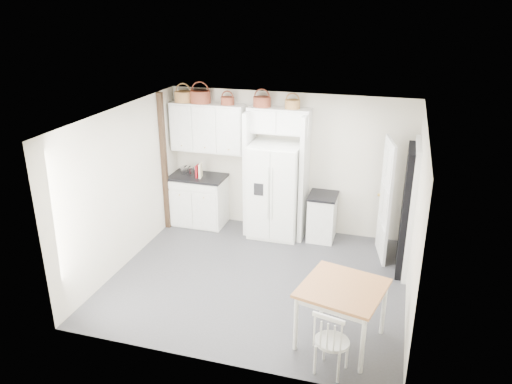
% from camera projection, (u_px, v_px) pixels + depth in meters
% --- Properties ---
extents(floor, '(4.50, 4.50, 0.00)m').
position_uv_depth(floor, '(258.00, 279.00, 7.88)').
color(floor, '#383838').
rests_on(floor, ground).
extents(ceiling, '(4.50, 4.50, 0.00)m').
position_uv_depth(ceiling, '(258.00, 117.00, 6.93)').
color(ceiling, white).
rests_on(ceiling, wall_back).
extents(wall_back, '(4.50, 0.00, 4.50)m').
position_uv_depth(wall_back, '(288.00, 163.00, 9.19)').
color(wall_back, beige).
rests_on(wall_back, floor).
extents(wall_left, '(0.00, 4.00, 4.00)m').
position_uv_depth(wall_left, '(124.00, 188.00, 8.00)').
color(wall_left, beige).
rests_on(wall_left, floor).
extents(wall_right, '(0.00, 4.00, 4.00)m').
position_uv_depth(wall_right, '(416.00, 221.00, 6.81)').
color(wall_right, beige).
rests_on(wall_right, floor).
extents(refrigerator, '(0.90, 0.73, 1.75)m').
position_uv_depth(refrigerator, '(275.00, 190.00, 9.07)').
color(refrigerator, white).
rests_on(refrigerator, floor).
extents(base_cab_left, '(1.02, 0.64, 0.94)m').
position_uv_depth(base_cab_left, '(199.00, 200.00, 9.67)').
color(base_cab_left, silver).
rests_on(base_cab_left, floor).
extents(base_cab_right, '(0.47, 0.56, 0.82)m').
position_uv_depth(base_cab_right, '(322.00, 218.00, 9.06)').
color(base_cab_right, silver).
rests_on(base_cab_right, floor).
extents(dining_table, '(1.17, 1.17, 0.81)m').
position_uv_depth(dining_table, '(341.00, 314.00, 6.32)').
color(dining_table, '#A35B2D').
rests_on(dining_table, floor).
extents(windsor_chair, '(0.49, 0.46, 0.85)m').
position_uv_depth(windsor_chair, '(332.00, 342.00, 5.79)').
color(windsor_chair, silver).
rests_on(windsor_chair, floor).
extents(counter_left, '(1.06, 0.68, 0.04)m').
position_uv_depth(counter_left, '(198.00, 177.00, 9.49)').
color(counter_left, black).
rests_on(counter_left, base_cab_left).
extents(counter_right, '(0.50, 0.60, 0.04)m').
position_uv_depth(counter_right, '(323.00, 196.00, 8.90)').
color(counter_right, black).
rests_on(counter_right, base_cab_right).
extents(toaster, '(0.26, 0.20, 0.16)m').
position_uv_depth(toaster, '(188.00, 170.00, 9.52)').
color(toaster, silver).
rests_on(toaster, counter_left).
extents(cookbook_red, '(0.04, 0.16, 0.24)m').
position_uv_depth(cookbook_red, '(198.00, 171.00, 9.36)').
color(cookbook_red, maroon).
rests_on(cookbook_red, counter_left).
extents(cookbook_cream, '(0.07, 0.18, 0.26)m').
position_uv_depth(cookbook_cream, '(200.00, 171.00, 9.34)').
color(cookbook_cream, beige).
rests_on(cookbook_cream, counter_left).
extents(basket_upper_a, '(0.34, 0.34, 0.19)m').
position_uv_depth(basket_upper_a, '(184.00, 97.00, 9.14)').
color(basket_upper_a, '#8F5F3D').
rests_on(basket_upper_a, upper_cabinet).
extents(basket_upper_b, '(0.38, 0.38, 0.22)m').
position_uv_depth(basket_upper_b, '(200.00, 97.00, 9.05)').
color(basket_upper_b, brown).
rests_on(basket_upper_b, upper_cabinet).
extents(basket_upper_c, '(0.24, 0.24, 0.14)m').
position_uv_depth(basket_upper_c, '(227.00, 101.00, 8.92)').
color(basket_upper_c, brown).
rests_on(basket_upper_c, upper_cabinet).
extents(basket_bridge_a, '(0.31, 0.31, 0.18)m').
position_uv_depth(basket_bridge_a, '(262.00, 102.00, 8.75)').
color(basket_bridge_a, brown).
rests_on(basket_bridge_a, bridge_cabinet).
extents(basket_bridge_b, '(0.27, 0.27, 0.15)m').
position_uv_depth(basket_bridge_b, '(292.00, 104.00, 8.61)').
color(basket_bridge_b, '#8F5F3D').
rests_on(basket_bridge_b, bridge_cabinet).
extents(upper_cabinet, '(1.40, 0.34, 0.90)m').
position_uv_depth(upper_cabinet, '(208.00, 128.00, 9.22)').
color(upper_cabinet, silver).
rests_on(upper_cabinet, wall_back).
extents(bridge_cabinet, '(1.12, 0.34, 0.45)m').
position_uv_depth(bridge_cabinet, '(279.00, 120.00, 8.78)').
color(bridge_cabinet, silver).
rests_on(bridge_cabinet, wall_back).
extents(fridge_panel_left, '(0.08, 0.60, 2.30)m').
position_uv_depth(fridge_panel_left, '(250.00, 172.00, 9.15)').
color(fridge_panel_left, silver).
rests_on(fridge_panel_left, floor).
extents(fridge_panel_right, '(0.08, 0.60, 2.30)m').
position_uv_depth(fridge_panel_right, '(304.00, 178.00, 8.88)').
color(fridge_panel_right, silver).
rests_on(fridge_panel_right, floor).
extents(trim_post, '(0.09, 0.09, 2.60)m').
position_uv_depth(trim_post, '(164.00, 163.00, 9.19)').
color(trim_post, black).
rests_on(trim_post, floor).
extents(doorway_void, '(0.18, 0.85, 2.05)m').
position_uv_depth(doorway_void, '(408.00, 211.00, 7.83)').
color(doorway_void, black).
rests_on(doorway_void, floor).
extents(door_slab, '(0.21, 0.79, 2.05)m').
position_uv_depth(door_slab, '(385.00, 200.00, 8.22)').
color(door_slab, white).
rests_on(door_slab, floor).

